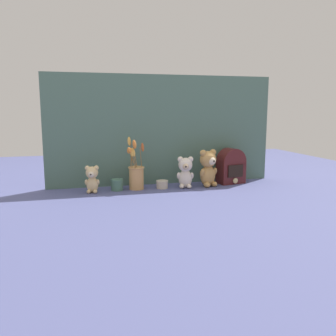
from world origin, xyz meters
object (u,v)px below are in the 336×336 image
flower_vase (136,174)px  decorative_tin_short (117,185)px  teddy_bear_small (92,179)px  teddy_bear_large (208,167)px  teddy_bear_medium (185,172)px  decorative_tin_tall (162,184)px  vintage_radio (231,167)px

flower_vase → decorative_tin_short: 0.14m
teddy_bear_small → flower_vase: bearing=6.2°
teddy_bear_large → flower_vase: flower_vase is taller
teddy_bear_medium → decorative_tin_tall: 0.18m
teddy_bear_medium → flower_vase: (-0.33, 0.04, -0.01)m
vintage_radio → decorative_tin_tall: 0.53m
teddy_bear_medium → decorative_tin_short: 0.46m
teddy_bear_small → decorative_tin_tall: size_ratio=2.20×
teddy_bear_large → decorative_tin_short: size_ratio=3.09×
teddy_bear_small → decorative_tin_short: (0.16, 0.03, -0.05)m
teddy_bear_large → decorative_tin_tall: teddy_bear_large is taller
teddy_bear_small → flower_vase: size_ratio=0.50×
teddy_bear_small → decorative_tin_tall: teddy_bear_small is taller
teddy_bear_medium → vintage_radio: (0.36, 0.07, 0.01)m
vintage_radio → decorative_tin_tall: (-0.52, -0.05, -0.09)m
teddy_bear_medium → teddy_bear_small: bearing=179.3°
vintage_radio → decorative_tin_short: bearing=-177.9°
decorative_tin_tall → decorative_tin_short: decorative_tin_short is taller
teddy_bear_small → vintage_radio: bearing=3.6°
teddy_bear_medium → vintage_radio: size_ratio=0.85×
teddy_bear_small → flower_vase: flower_vase is taller
teddy_bear_large → decorative_tin_tall: bearing=177.7°
teddy_bear_medium → decorative_tin_tall: (-0.16, 0.02, -0.08)m
teddy_bear_medium → decorative_tin_tall: teddy_bear_medium is taller
teddy_bear_medium → flower_vase: flower_vase is taller
decorative_tin_short → teddy_bear_large: bearing=-2.8°
teddy_bear_large → decorative_tin_short: (-0.62, 0.03, -0.10)m
teddy_bear_large → vintage_radio: (0.20, 0.06, -0.01)m
teddy_bear_small → flower_vase: 0.29m
teddy_bear_medium → decorative_tin_short: (-0.46, 0.04, -0.07)m
vintage_radio → flower_vase: bearing=-177.5°
flower_vase → vintage_radio: flower_vase is taller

